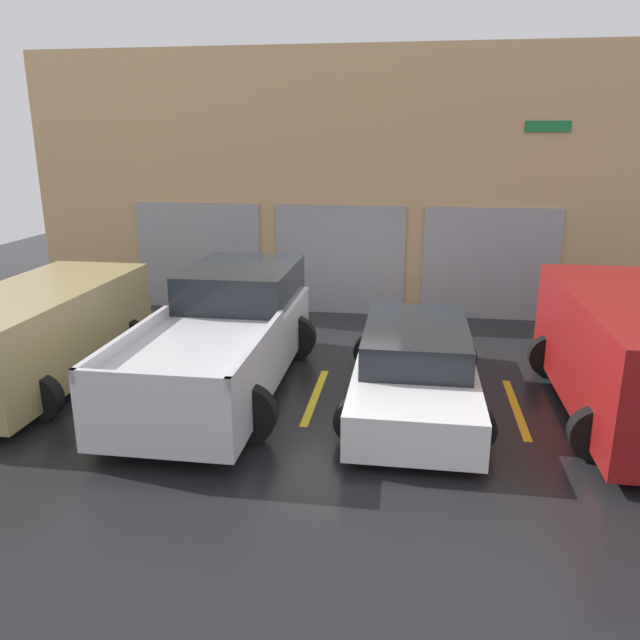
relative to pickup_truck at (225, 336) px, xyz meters
name	(u,v)px	position (x,y,z in m)	size (l,w,h in m)	color
ground_plane	(331,355)	(1.52, 1.65, -0.83)	(28.00, 28.00, 0.00)	black
shophouse_building	(351,187)	(1.52, 4.94, 2.01)	(14.73, 0.68, 5.78)	tan
pickup_truck	(225,336)	(0.00, 0.00, 0.00)	(2.55, 5.30, 1.75)	silver
sedan_white	(415,366)	(3.05, -0.27, -0.26)	(2.11, 4.52, 1.21)	white
sedan_side	(632,353)	(6.10, -0.29, 0.12)	(2.27, 4.70, 1.76)	maroon
van_right	(39,332)	(-3.05, -0.29, 0.02)	(2.31, 4.60, 1.56)	#9E8956
parking_stripe_left	(132,385)	(-1.52, -0.30, -0.82)	(0.12, 2.20, 0.01)	gold
parking_stripe_centre	(315,396)	(1.52, -0.30, -0.82)	(0.12, 2.20, 0.01)	gold
parking_stripe_right	(516,408)	(4.57, -0.30, -0.82)	(0.12, 2.20, 0.01)	gold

